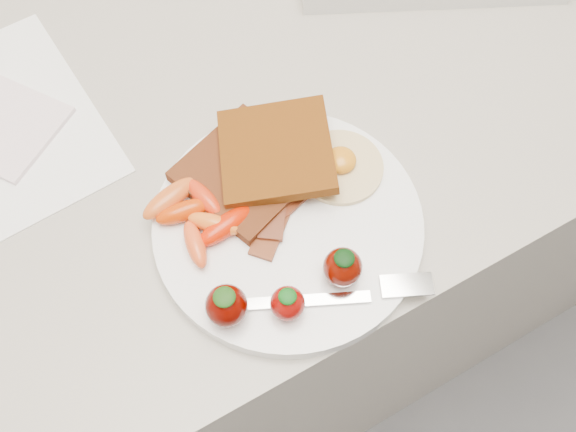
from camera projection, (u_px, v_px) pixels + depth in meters
counter at (252, 263)px, 1.12m from camera, size 2.00×0.60×0.90m
plate at (288, 225)px, 0.64m from camera, size 0.27×0.27×0.02m
toast_lower at (246, 172)px, 0.65m from camera, size 0.15×0.15×0.01m
toast_upper at (276, 151)px, 0.65m from camera, size 0.15×0.15×0.03m
fried_egg at (340, 165)px, 0.66m from camera, size 0.10×0.10×0.02m
bacon_strips at (280, 204)px, 0.64m from camera, size 0.11×0.11×0.01m
baby_carrots at (198, 216)px, 0.63m from camera, size 0.10×0.10×0.02m
strawberries at (283, 291)px, 0.58m from camera, size 0.15×0.06×0.05m
fork at (353, 293)px, 0.60m from camera, size 0.17×0.08×0.00m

